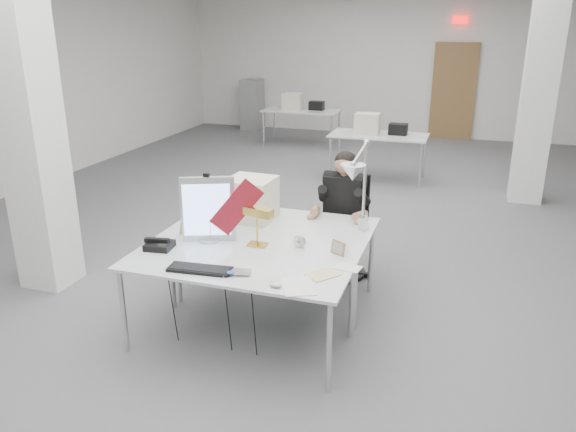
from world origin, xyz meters
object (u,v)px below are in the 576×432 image
object	(u,v)px
seated_person	(344,195)
beige_monitor	(251,199)
laptop	(231,275)
monitor	(208,209)
desk_phone	(159,246)
architect_lamp	(359,195)
office_chair	(344,226)
bankers_lamp	(257,228)
desk_main	(239,262)

from	to	relation	value
seated_person	beige_monitor	bearing A→B (deg)	-139.77
laptop	beige_monitor	world-z (taller)	beige_monitor
monitor	beige_monitor	world-z (taller)	monitor
desk_phone	laptop	bearing A→B (deg)	-27.74
beige_monitor	architect_lamp	distance (m)	1.10
seated_person	beige_monitor	world-z (taller)	seated_person
beige_monitor	monitor	bearing A→B (deg)	-99.34
office_chair	architect_lamp	distance (m)	1.06
bankers_lamp	laptop	bearing A→B (deg)	-73.38
desk_main	beige_monitor	distance (m)	1.01
seated_person	monitor	world-z (taller)	seated_person
monitor	bankers_lamp	xyz separation A→B (m)	(0.44, 0.01, -0.13)
office_chair	bankers_lamp	xyz separation A→B (m)	(-0.47, -1.23, 0.36)
monitor	desk_phone	xyz separation A→B (m)	(-0.31, -0.30, -0.26)
architect_lamp	monitor	bearing A→B (deg)	-138.20
monitor	bankers_lamp	distance (m)	0.46
bankers_lamp	architect_lamp	size ratio (longest dim) A/B	0.39
architect_lamp	laptop	bearing A→B (deg)	-103.44
monitor	architect_lamp	distance (m)	1.28
seated_person	monitor	xyz separation A→B (m)	(-0.91, -1.20, 0.14)
desk_main	architect_lamp	size ratio (longest dim) A/B	2.27
laptop	desk_phone	world-z (taller)	desk_phone
seated_person	bankers_lamp	bearing A→B (deg)	-108.11
office_chair	beige_monitor	xyz separation A→B (m)	(-0.77, -0.62, 0.40)
monitor	laptop	distance (m)	0.81
office_chair	desk_main	bearing A→B (deg)	-104.00
monitor	desk_phone	distance (m)	0.50
seated_person	bankers_lamp	xyz separation A→B (m)	(-0.47, -1.18, 0.01)
desk_main	bankers_lamp	bearing A→B (deg)	85.17
desk_main	architect_lamp	xyz separation A→B (m)	(0.79, 0.75, 0.41)
desk_main	beige_monitor	xyz separation A→B (m)	(-0.27, 0.95, 0.21)
seated_person	architect_lamp	world-z (taller)	architect_lamp
seated_person	desk_phone	world-z (taller)	seated_person
desk_phone	beige_monitor	size ratio (longest dim) A/B	0.51
monitor	architect_lamp	xyz separation A→B (m)	(1.20, 0.42, 0.11)
desk_main	seated_person	bearing A→B (deg)	71.74
seated_person	laptop	distance (m)	1.86
beige_monitor	desk_main	bearing A→B (deg)	-70.86
bankers_lamp	desk_phone	size ratio (longest dim) A/B	1.46
laptop	desk_phone	xyz separation A→B (m)	(-0.77, 0.30, 0.02)
monitor	desk_phone	bearing A→B (deg)	-158.37
beige_monitor	desk_phone	bearing A→B (deg)	-112.75
laptop	beige_monitor	bearing A→B (deg)	92.19
seated_person	architect_lamp	xyz separation A→B (m)	(0.29, -0.77, 0.25)
desk_phone	seated_person	bearing A→B (deg)	44.37
seated_person	desk_phone	xyz separation A→B (m)	(-1.22, -1.50, -0.12)
desk_phone	architect_lamp	xyz separation A→B (m)	(1.52, 0.72, 0.37)
office_chair	desk_phone	world-z (taller)	office_chair
bankers_lamp	beige_monitor	size ratio (longest dim) A/B	0.74
laptop	beige_monitor	xyz separation A→B (m)	(-0.32, 1.23, 0.19)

